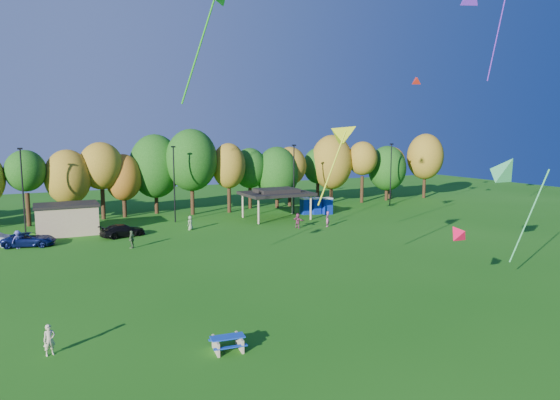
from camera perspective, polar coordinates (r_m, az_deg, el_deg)
name	(u,v)px	position (r m, az deg, el deg)	size (l,w,h in m)	color
ground	(347,363)	(24.60, 7.71, -17.96)	(160.00, 160.00, 0.00)	#19600F
tree_line	(139,171)	(65.07, -15.80, 3.25)	(93.57, 10.55, 11.15)	black
lamp_posts	(174,181)	(60.41, -12.00, 2.09)	(64.50, 0.25, 9.09)	black
utility_building	(67,219)	(57.14, -23.17, -1.98)	(6.30, 4.30, 3.25)	tan
pavilion	(276,193)	(61.81, -0.42, 0.82)	(8.20, 6.20, 3.77)	tan
porta_potties	(316,206)	(65.74, 4.15, -0.66)	(3.75, 2.37, 2.18)	#0B279B
picnic_table	(228,342)	(25.58, -6.00, -15.86)	(1.79, 1.54, 0.72)	tan
kite_flyer	(49,340)	(27.19, -24.86, -14.31)	(0.56, 0.37, 1.53)	beige
car_c	(29,239)	(52.70, -26.75, -4.05)	(2.16, 4.68, 1.30)	#0C164B
car_d	(123,230)	(53.80, -17.53, -3.34)	(1.86, 4.56, 1.32)	black
far_person_0	(18,240)	(52.09, -27.78, -4.02)	(1.10, 0.63, 1.70)	#514FAE
far_person_1	(298,221)	(56.05, 2.05, -2.37)	(1.56, 0.50, 1.68)	#89395A
far_person_2	(327,219)	(56.98, 5.43, -2.19)	(0.64, 0.42, 1.77)	#B35484
far_person_4	(190,223)	(55.77, -10.21, -2.59)	(0.77, 0.50, 1.58)	gray
far_person_5	(132,239)	(48.30, -16.57, -4.33)	(0.97, 0.40, 1.66)	#547145
kite_7	(416,80)	(54.51, 15.30, 13.14)	(1.64, 1.76, 1.43)	red
kite_9	(506,169)	(37.94, 24.43, 3.28)	(2.07, 4.69, 7.74)	#43BF67
kite_11	(457,232)	(30.30, 19.57, -3.45)	(1.09, 1.38, 1.34)	#FF0E3F
kite_15	(347,133)	(32.81, 7.63, 7.60)	(3.53, 2.21, 5.68)	#CCE418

